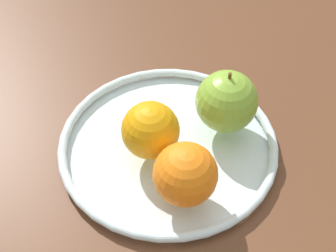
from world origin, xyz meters
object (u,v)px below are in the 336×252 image
fruit_bowl (168,145)px  orange_front_right (185,174)px  orange_back_right (150,130)px  apple (227,101)px

fruit_bowl → orange_front_right: orange_front_right is taller
fruit_bowl → orange_back_right: (-2.55, -0.63, 4.63)cm
fruit_bowl → orange_back_right: orange_back_right is taller
fruit_bowl → apple: (8.41, 0.69, 5.08)cm
orange_back_right → orange_front_right: size_ratio=0.96×
fruit_bowl → apple: size_ratio=3.23×
apple → fruit_bowl: bearing=-175.3°
apple → orange_back_right: 11.04cm
fruit_bowl → orange_front_right: (-0.71, -8.57, 4.77)cm
apple → orange_front_right: (-9.12, -9.26, -0.30)cm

